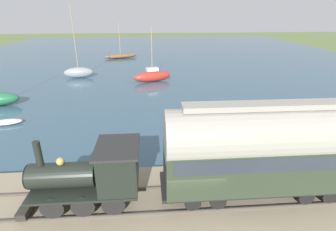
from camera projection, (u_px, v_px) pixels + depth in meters
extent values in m
plane|color=#607542|center=(191.00, 210.00, 12.69)|extent=(200.00, 200.00, 0.00)
cube|color=#38566B|center=(157.00, 57.00, 52.80)|extent=(80.00, 80.00, 0.01)
cube|color=gray|center=(190.00, 203.00, 12.81)|extent=(5.87, 56.00, 0.49)
cube|color=#4C4742|center=(193.00, 211.00, 11.87)|extent=(0.07, 54.88, 0.12)
cube|color=#4C4742|center=(188.00, 186.00, 13.52)|extent=(0.07, 54.88, 0.12)
cylinder|color=black|center=(114.00, 205.00, 11.40)|extent=(0.12, 1.03, 1.03)
cylinder|color=black|center=(118.00, 180.00, 13.05)|extent=(0.12, 1.03, 1.03)
cylinder|color=black|center=(83.00, 207.00, 11.31)|extent=(0.12, 1.03, 1.03)
cylinder|color=black|center=(91.00, 181.00, 12.96)|extent=(0.12, 1.03, 1.03)
cylinder|color=black|center=(52.00, 208.00, 11.22)|extent=(0.12, 1.03, 1.03)
cylinder|color=black|center=(64.00, 183.00, 12.87)|extent=(0.12, 1.03, 1.03)
cube|color=black|center=(86.00, 186.00, 11.98)|extent=(2.28, 4.76, 0.12)
cylinder|color=black|center=(63.00, 175.00, 11.67)|extent=(1.14, 2.85, 1.14)
cylinder|color=black|center=(29.00, 177.00, 11.57)|extent=(1.09, 0.08, 1.09)
cylinder|color=black|center=(38.00, 154.00, 11.18)|extent=(0.31, 0.31, 1.14)
sphere|color=tan|center=(60.00, 161.00, 11.40)|extent=(0.36, 0.36, 0.36)
cube|color=black|center=(119.00, 166.00, 11.71)|extent=(2.18, 1.67, 1.84)
cube|color=#282828|center=(117.00, 147.00, 11.35)|extent=(2.38, 1.91, 0.10)
cube|color=#2D2823|center=(30.00, 202.00, 12.08)|extent=(2.08, 0.44, 0.32)
cylinder|color=black|center=(330.00, 196.00, 12.16)|extent=(0.12, 0.76, 0.76)
cylinder|color=black|center=(308.00, 174.00, 13.80)|extent=(0.12, 0.76, 0.76)
cylinder|color=black|center=(306.00, 197.00, 12.08)|extent=(0.12, 0.76, 0.76)
cylinder|color=black|center=(287.00, 175.00, 13.72)|extent=(0.12, 0.76, 0.76)
cylinder|color=black|center=(218.00, 202.00, 11.78)|extent=(0.12, 0.76, 0.76)
cylinder|color=black|center=(209.00, 178.00, 13.43)|extent=(0.12, 0.76, 0.76)
cylinder|color=black|center=(193.00, 203.00, 11.70)|extent=(0.12, 0.76, 0.76)
cylinder|color=black|center=(187.00, 179.00, 13.35)|extent=(0.12, 0.76, 0.76)
cube|color=black|center=(256.00, 182.00, 12.64)|extent=(2.20, 9.22, 0.16)
cube|color=#2D3828|center=(260.00, 159.00, 12.14)|extent=(2.44, 8.85, 2.45)
cube|color=#2D333D|center=(261.00, 151.00, 11.98)|extent=(2.47, 8.30, 0.69)
cylinder|color=gray|center=(263.00, 135.00, 11.68)|extent=(2.57, 8.85, 2.57)
cube|color=gray|center=(268.00, 106.00, 11.15)|extent=(0.86, 7.37, 0.24)
ellipsoid|color=brown|center=(121.00, 56.00, 51.30)|extent=(3.66, 6.63, 0.90)
cylinder|color=#9E8460|center=(119.00, 38.00, 50.00)|extent=(0.10, 0.10, 5.96)
ellipsoid|color=gray|center=(79.00, 72.00, 36.72)|extent=(1.92, 4.12, 1.47)
cylinder|color=#9E8460|center=(74.00, 37.00, 34.89)|extent=(0.10, 0.10, 8.19)
ellipsoid|color=#B72D23|center=(152.00, 76.00, 34.85)|extent=(2.99, 5.31, 1.39)
cylinder|color=#9E8460|center=(152.00, 49.00, 33.51)|extent=(0.10, 0.10, 5.68)
cube|color=silver|center=(152.00, 69.00, 34.50)|extent=(1.31, 1.73, 0.45)
ellipsoid|color=beige|center=(302.00, 123.00, 21.64)|extent=(0.99, 2.08, 0.55)
ellipsoid|color=silver|center=(6.00, 122.00, 21.99)|extent=(1.42, 2.59, 0.42)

